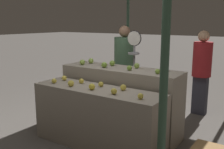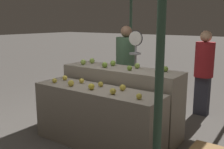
# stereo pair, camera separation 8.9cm
# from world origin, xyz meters

# --- Properties ---
(ground_plane) EXTENTS (60.00, 60.00, 0.00)m
(ground_plane) POSITION_xyz_m (0.00, 0.00, 0.00)
(ground_plane) COLOR #59544F
(display_counter_front) EXTENTS (1.92, 0.55, 0.84)m
(display_counter_front) POSITION_xyz_m (0.00, 0.00, 0.42)
(display_counter_front) COLOR gray
(display_counter_front) RESTS_ON ground_plane
(display_counter_back) EXTENTS (1.92, 0.55, 1.04)m
(display_counter_back) POSITION_xyz_m (0.00, 0.60, 0.52)
(display_counter_back) COLOR gray
(display_counter_back) RESTS_ON ground_plane
(apple_front_0) EXTENTS (0.07, 0.07, 0.07)m
(apple_front_0) POSITION_xyz_m (-0.71, -0.11, 0.88)
(apple_front_0) COLOR gold
(apple_front_0) RESTS_ON display_counter_front
(apple_front_1) EXTENTS (0.09, 0.09, 0.09)m
(apple_front_1) POSITION_xyz_m (-0.37, -0.12, 0.89)
(apple_front_1) COLOR gold
(apple_front_1) RESTS_ON display_counter_front
(apple_front_2) EXTENTS (0.09, 0.09, 0.09)m
(apple_front_2) POSITION_xyz_m (-0.01, -0.10, 0.88)
(apple_front_2) COLOR gold
(apple_front_2) RESTS_ON display_counter_front
(apple_front_3) EXTENTS (0.08, 0.08, 0.08)m
(apple_front_3) POSITION_xyz_m (0.36, -0.12, 0.88)
(apple_front_3) COLOR gold
(apple_front_3) RESTS_ON display_counter_front
(apple_front_4) EXTENTS (0.07, 0.07, 0.07)m
(apple_front_4) POSITION_xyz_m (0.73, -0.11, 0.88)
(apple_front_4) COLOR gold
(apple_front_4) RESTS_ON display_counter_front
(apple_front_5) EXTENTS (0.08, 0.08, 0.08)m
(apple_front_5) POSITION_xyz_m (-0.72, 0.11, 0.88)
(apple_front_5) COLOR yellow
(apple_front_5) RESTS_ON display_counter_front
(apple_front_6) EXTENTS (0.07, 0.07, 0.07)m
(apple_front_6) POSITION_xyz_m (-0.37, 0.11, 0.88)
(apple_front_6) COLOR yellow
(apple_front_6) RESTS_ON display_counter_front
(apple_front_7) EXTENTS (0.08, 0.08, 0.08)m
(apple_front_7) POSITION_xyz_m (-0.01, 0.11, 0.88)
(apple_front_7) COLOR gold
(apple_front_7) RESTS_ON display_counter_front
(apple_front_8) EXTENTS (0.08, 0.08, 0.08)m
(apple_front_8) POSITION_xyz_m (0.35, 0.11, 0.88)
(apple_front_8) COLOR yellow
(apple_front_8) RESTS_ON display_counter_front
(apple_back_0) EXTENTS (0.09, 0.09, 0.09)m
(apple_back_0) POSITION_xyz_m (-0.68, 0.50, 1.08)
(apple_back_0) COLOR #8EB247
(apple_back_0) RESTS_ON display_counter_back
(apple_back_1) EXTENTS (0.09, 0.09, 0.09)m
(apple_back_1) POSITION_xyz_m (-0.22, 0.48, 1.08)
(apple_back_1) COLOR #7AA338
(apple_back_1) RESTS_ON display_counter_back
(apple_back_2) EXTENTS (0.08, 0.08, 0.08)m
(apple_back_2) POSITION_xyz_m (0.22, 0.50, 1.07)
(apple_back_2) COLOR #7AA338
(apple_back_2) RESTS_ON display_counter_back
(apple_back_3) EXTENTS (0.07, 0.07, 0.07)m
(apple_back_3) POSITION_xyz_m (0.67, 0.50, 1.07)
(apple_back_3) COLOR #84AD3D
(apple_back_3) RESTS_ON display_counter_back
(apple_back_4) EXTENTS (0.09, 0.09, 0.09)m
(apple_back_4) POSITION_xyz_m (-0.66, 0.71, 1.08)
(apple_back_4) COLOR #8EB247
(apple_back_4) RESTS_ON display_counter_back
(apple_back_5) EXTENTS (0.09, 0.09, 0.09)m
(apple_back_5) POSITION_xyz_m (-0.22, 0.70, 1.08)
(apple_back_5) COLOR #7AA338
(apple_back_5) RESTS_ON display_counter_back
(apple_back_6) EXTENTS (0.08, 0.08, 0.08)m
(apple_back_6) POSITION_xyz_m (0.22, 0.72, 1.08)
(apple_back_6) COLOR #8EB247
(apple_back_6) RESTS_ON display_counter_back
(apple_back_7) EXTENTS (0.08, 0.08, 0.08)m
(apple_back_7) POSITION_xyz_m (0.68, 0.71, 1.08)
(apple_back_7) COLOR #7AA338
(apple_back_7) RESTS_ON display_counter_back
(produce_scale) EXTENTS (0.27, 0.20, 1.58)m
(produce_scale) POSITION_xyz_m (-0.14, 1.27, 1.14)
(produce_scale) COLOR #99999E
(produce_scale) RESTS_ON ground_plane
(person_vendor_at_scale) EXTENTS (0.44, 0.44, 1.66)m
(person_vendor_at_scale) POSITION_xyz_m (-0.53, 1.58, 0.95)
(person_vendor_at_scale) COLOR #2D2D38
(person_vendor_at_scale) RESTS_ON ground_plane
(person_customer_left) EXTENTS (0.36, 0.36, 1.58)m
(person_customer_left) POSITION_xyz_m (0.81, 2.15, 0.91)
(person_customer_left) COLOR #2D2D38
(person_customer_left) RESTS_ON ground_plane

